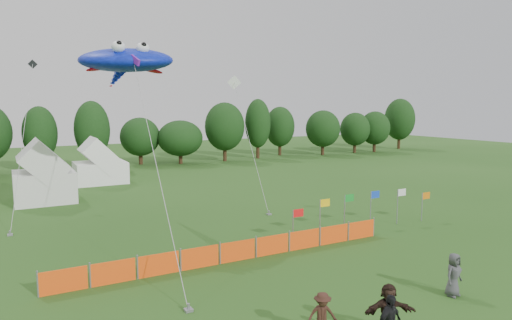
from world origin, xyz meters
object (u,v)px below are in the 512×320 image
spectator_c (322,316)px  stingray_kite (125,61)px  barrier_fence (238,251)px  spectator_f (388,311)px  spectator_e (454,275)px  tent_left (44,177)px  tent_right (100,166)px

spectator_c → stingray_kite: bearing=120.7°
barrier_fence → stingray_kite: size_ratio=0.88×
barrier_fence → spectator_f: (0.97, -9.16, 0.44)m
stingray_kite → spectator_c: bearing=-82.9°
spectator_e → spectator_f: size_ratio=0.95×
tent_left → barrier_fence: bearing=-69.9°
spectator_e → stingray_kite: 21.33m
spectator_c → barrier_fence: bearing=106.9°
spectator_e → spectator_f: bearing=-174.3°
spectator_e → stingray_kite: bearing=108.9°
tent_right → spectator_e: tent_right is taller
barrier_fence → stingray_kite: (-3.09, 9.03, 9.82)m
tent_right → spectator_c: tent_right is taller
spectator_c → spectator_e: (6.71, 0.20, 0.09)m
tent_right → spectator_c: (0.79, -34.82, -0.93)m
tent_right → spectator_e: size_ratio=2.74×
spectator_c → stingray_kite: (-2.14, 17.16, 9.52)m
tent_right → spectator_c: size_ratio=3.05×
spectator_e → spectator_c: bearing=173.1°
spectator_e → tent_right: bearing=93.6°
tent_left → spectator_c: (6.30, -28.01, -1.21)m
spectator_e → stingray_kite: size_ratio=0.09×
spectator_f → tent_right: bearing=115.2°
tent_right → stingray_kite: (-1.34, -17.66, 8.59)m
barrier_fence → spectator_e: (5.76, -7.94, 0.39)m
tent_right → tent_left: bearing=-129.0°
tent_right → stingray_kite: 19.68m
spectator_e → stingray_kite: stingray_kite is taller
tent_left → tent_right: tent_left is taller
spectator_c → spectator_e: bearing=25.2°
barrier_fence → spectator_c: 8.20m
spectator_f → stingray_kite: stingray_kite is taller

